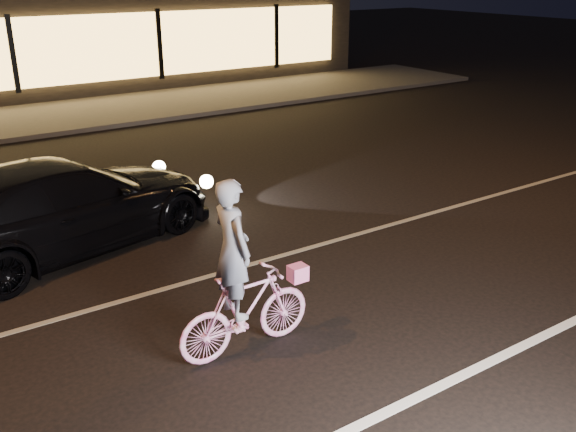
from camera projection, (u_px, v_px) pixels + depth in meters
ground at (325, 330)px, 7.45m from camera, size 90.00×90.00×0.00m
lane_stripe_near at (418, 397)px, 6.29m from camera, size 60.00×0.12×0.01m
lane_stripe_far at (239, 268)px, 8.99m from camera, size 60.00×0.10×0.01m
sidewalk at (37, 119)px, 17.46m from camera, size 30.00×4.00×0.12m
cyclist at (242, 293)px, 6.80m from camera, size 1.59×0.55×2.01m
sedan at (63, 205)px, 9.39m from camera, size 5.04×3.04×1.37m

